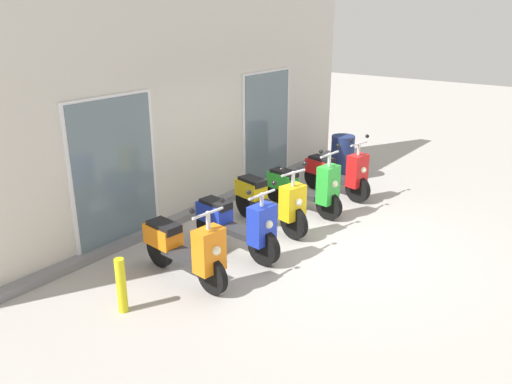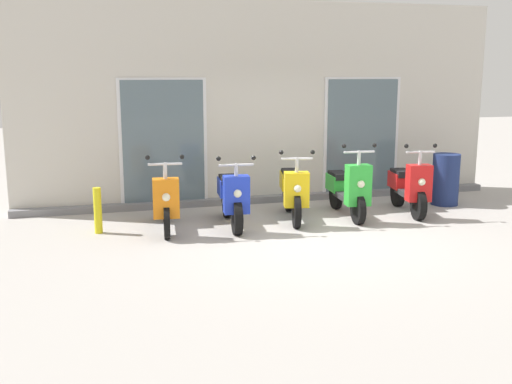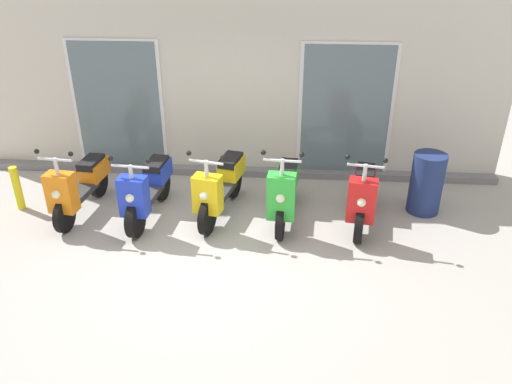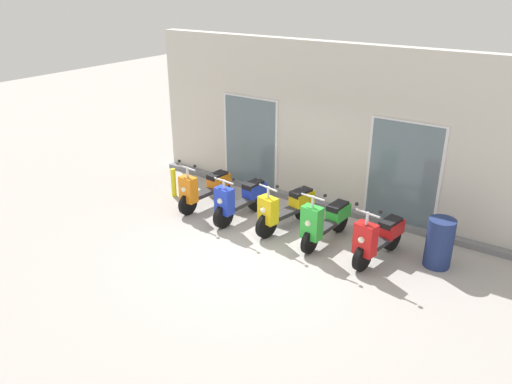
# 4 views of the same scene
# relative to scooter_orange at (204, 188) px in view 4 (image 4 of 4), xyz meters

# --- Properties ---
(ground_plane) EXTENTS (40.00, 40.00, 0.00)m
(ground_plane) POSITION_rel_scooter_orange_xyz_m (2.09, -0.95, -0.48)
(ground_plane) COLOR #A8A39E
(storefront_facade) EXTENTS (9.07, 0.50, 3.67)m
(storefront_facade) POSITION_rel_scooter_orange_xyz_m (2.09, 1.73, 1.29)
(storefront_facade) COLOR beige
(storefront_facade) RESTS_ON ground_plane
(scooter_orange) EXTENTS (0.56, 1.59, 1.23)m
(scooter_orange) POSITION_rel_scooter_orange_xyz_m (0.00, 0.00, 0.00)
(scooter_orange) COLOR black
(scooter_orange) RESTS_ON ground_plane
(scooter_blue) EXTENTS (0.59, 1.64, 1.18)m
(scooter_blue) POSITION_rel_scooter_orange_xyz_m (1.04, -0.04, -0.01)
(scooter_blue) COLOR black
(scooter_blue) RESTS_ON ground_plane
(scooter_yellow) EXTENTS (0.69, 1.67, 1.22)m
(scooter_yellow) POSITION_rel_scooter_orange_xyz_m (2.10, 0.12, 0.01)
(scooter_yellow) COLOR black
(scooter_yellow) RESTS_ON ground_plane
(scooter_green) EXTENTS (0.57, 1.62, 1.29)m
(scooter_green) POSITION_rel_scooter_orange_xyz_m (3.04, 0.04, 0.00)
(scooter_green) COLOR black
(scooter_green) RESTS_ON ground_plane
(scooter_red) EXTENTS (0.62, 1.54, 1.26)m
(scooter_red) POSITION_rel_scooter_orange_xyz_m (4.16, -0.00, -0.02)
(scooter_red) COLOR black
(scooter_red) RESTS_ON ground_plane
(curb_bollard) EXTENTS (0.12, 0.12, 0.70)m
(curb_bollard) POSITION_rel_scooter_orange_xyz_m (-1.01, 0.06, -0.13)
(curb_bollard) COLOR yellow
(curb_bollard) RESTS_ON ground_plane
(trash_bin) EXTENTS (0.48, 0.48, 0.94)m
(trash_bin) POSITION_rel_scooter_orange_xyz_m (5.16, 0.43, -0.01)
(trash_bin) COLOR navy
(trash_bin) RESTS_ON ground_plane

